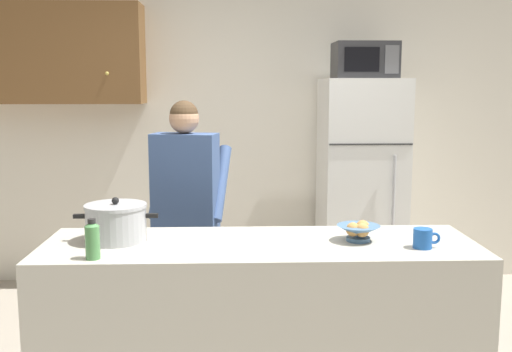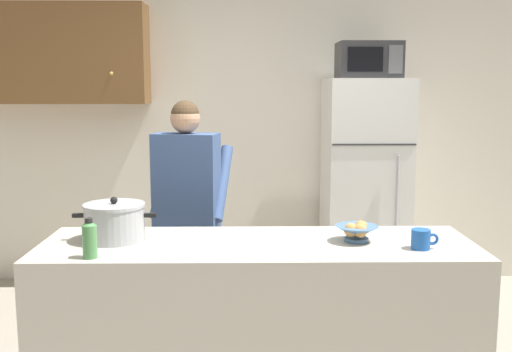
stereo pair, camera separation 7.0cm
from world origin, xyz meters
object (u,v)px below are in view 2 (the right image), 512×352
Objects in this scene: coffee_mug at (421,239)px; cooking_pot at (115,222)px; bread_bowl at (357,232)px; refrigerator at (364,188)px; person_near_pot at (187,196)px; bottle_near_edge at (90,239)px; microwave at (368,60)px.

cooking_pot is at bearing 172.92° from coffee_mug.
bread_bowl is at bearing -2.27° from cooking_pot.
refrigerator is 1.65m from person_near_pot.
person_near_pot is at bearing 140.18° from coffee_mug.
cooking_pot is 3.19× the size of coffee_mug.
person_near_pot is 8.71× the size of bottle_near_edge.
refrigerator is 1.98m from coffee_mug.
coffee_mug is at bearing 4.71° from bottle_near_edge.
coffee_mug is 0.61× the size of bread_bowl.
bread_bowl is at bearing -102.34° from refrigerator.
refrigerator reaches higher than cooking_pot.
microwave reaches higher than refrigerator.
person_near_pot is (-1.33, -0.95, -0.89)m from microwave.
refrigerator is at bearing 36.07° from person_near_pot.
bottle_near_edge is (-0.32, -1.14, 0.02)m from person_near_pot.
cooking_pot is (-1.61, -1.79, 0.14)m from refrigerator.
refrigerator is at bearing 48.09° from cooking_pot.
cooking_pot is (-0.28, -0.82, 0.02)m from person_near_pot.
cooking_pot reaches higher than coffee_mug.
cooking_pot is at bearing -131.91° from refrigerator.
coffee_mug is (1.21, -1.01, -0.02)m from person_near_pot.
bottle_near_edge is at bearing -105.86° from person_near_pot.
microwave is (0.00, -0.02, 1.01)m from refrigerator.
microwave is at bearing 51.56° from bottle_near_edge.
person_near_pot is 7.40× the size of bread_bowl.
bottle_near_edge is at bearing -175.29° from coffee_mug.
refrigerator is 2.41m from cooking_pot.
microwave is 1.86m from person_near_pot.
cooking_pot is 1.93× the size of bread_bowl.
cooking_pot is 2.27× the size of bottle_near_edge.
bread_bowl is at bearing 11.89° from bottle_near_edge.
microwave reaches higher than bread_bowl.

